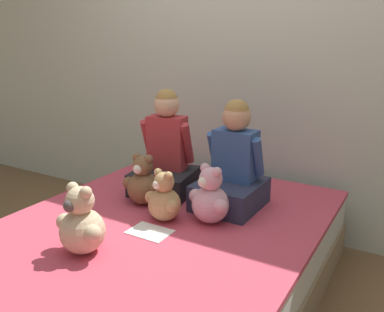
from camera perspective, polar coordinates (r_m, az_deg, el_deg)
name	(u,v)px	position (r m, az deg, el deg)	size (l,w,h in m)	color
ground_plane	(162,293)	(2.37, -4.20, -18.67)	(14.00, 14.00, 0.00)	brown
wall_behind_bed	(248,54)	(2.90, 7.91, 14.02)	(8.00, 0.06, 2.50)	beige
bed	(161,259)	(2.26, -4.32, -14.24)	(1.54, 1.94, 0.43)	#997F60
child_on_left	(166,155)	(2.50, -3.70, 0.12)	(0.41, 0.40, 0.64)	black
child_on_right	(233,168)	(2.30, 5.73, -1.75)	(0.35, 0.39, 0.61)	#282D47
teddy_bear_held_by_left_child	(143,183)	(2.35, -6.87, -3.80)	(0.25, 0.19, 0.30)	brown
teddy_bear_held_by_right_child	(210,199)	(2.10, 2.57, -6.00)	(0.25, 0.20, 0.31)	#DBA3B2
teddy_bear_between_children	(163,199)	(2.14, -4.03, -6.07)	(0.23, 0.17, 0.28)	tan
teddy_bear_at_foot_of_bed	(82,224)	(1.88, -15.25, -9.23)	(0.27, 0.20, 0.32)	#D1B78E
sign_card	(150,232)	(2.06, -5.95, -10.53)	(0.21, 0.15, 0.00)	white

